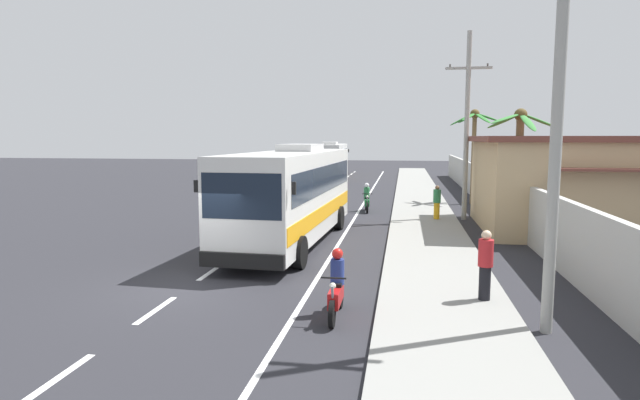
{
  "coord_description": "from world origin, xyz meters",
  "views": [
    {
      "loc": [
        5.77,
        -13.22,
        4.09
      ],
      "look_at": [
        2.62,
        6.42,
        1.7
      ],
      "focal_mm": 29.36,
      "sensor_mm": 36.0,
      "label": 1
    }
  ],
  "objects_px": {
    "utility_pole_mid": "(467,124)",
    "coach_bus_foreground": "(292,192)",
    "coach_bus_far_lane": "(331,158)",
    "utility_pole_nearest": "(558,99)",
    "pedestrian_midwalk": "(485,263)",
    "palm_nearest": "(519,146)",
    "motorcycle_trailing": "(367,200)",
    "roadside_building": "(637,184)",
    "pedestrian_near_kerb": "(437,202)",
    "motorcycle_beside_bus": "(337,289)",
    "palm_second": "(474,133)"
  },
  "relations": [
    {
      "from": "utility_pole_mid",
      "to": "coach_bus_foreground",
      "type": "bearing_deg",
      "value": -136.16
    },
    {
      "from": "coach_bus_far_lane",
      "to": "utility_pole_nearest",
      "type": "relative_size",
      "value": 1.24
    },
    {
      "from": "coach_bus_foreground",
      "to": "pedestrian_midwalk",
      "type": "xyz_separation_m",
      "value": [
        6.25,
        -6.76,
        -0.94
      ]
    },
    {
      "from": "pedestrian_midwalk",
      "to": "palm_nearest",
      "type": "bearing_deg",
      "value": -153.1
    },
    {
      "from": "motorcycle_trailing",
      "to": "utility_pole_mid",
      "type": "height_order",
      "value": "utility_pole_mid"
    },
    {
      "from": "motorcycle_trailing",
      "to": "pedestrian_midwalk",
      "type": "relative_size",
      "value": 1.14
    },
    {
      "from": "pedestrian_midwalk",
      "to": "utility_pole_mid",
      "type": "bearing_deg",
      "value": -142.54
    },
    {
      "from": "utility_pole_mid",
      "to": "roadside_building",
      "type": "distance_m",
      "value": 7.77
    },
    {
      "from": "coach_bus_far_lane",
      "to": "pedestrian_near_kerb",
      "type": "xyz_separation_m",
      "value": [
        9.25,
        -29.44,
        -0.9
      ]
    },
    {
      "from": "utility_pole_nearest",
      "to": "palm_nearest",
      "type": "distance_m",
      "value": 13.4
    },
    {
      "from": "coach_bus_far_lane",
      "to": "palm_nearest",
      "type": "height_order",
      "value": "palm_nearest"
    },
    {
      "from": "motorcycle_beside_bus",
      "to": "coach_bus_far_lane",
      "type": "bearing_deg",
      "value": 98.04
    },
    {
      "from": "coach_bus_far_lane",
      "to": "palm_nearest",
      "type": "relative_size",
      "value": 2.18
    },
    {
      "from": "pedestrian_near_kerb",
      "to": "palm_nearest",
      "type": "relative_size",
      "value": 0.3
    },
    {
      "from": "palm_nearest",
      "to": "palm_second",
      "type": "bearing_deg",
      "value": 95.57
    },
    {
      "from": "coach_bus_far_lane",
      "to": "palm_nearest",
      "type": "distance_m",
      "value": 33.27
    },
    {
      "from": "utility_pole_mid",
      "to": "palm_second",
      "type": "distance_m",
      "value": 6.62
    },
    {
      "from": "coach_bus_far_lane",
      "to": "roadside_building",
      "type": "relative_size",
      "value": 0.86
    },
    {
      "from": "coach_bus_foreground",
      "to": "motorcycle_trailing",
      "type": "relative_size",
      "value": 5.77
    },
    {
      "from": "palm_nearest",
      "to": "roadside_building",
      "type": "bearing_deg",
      "value": -1.83
    },
    {
      "from": "motorcycle_beside_bus",
      "to": "palm_nearest",
      "type": "relative_size",
      "value": 0.37
    },
    {
      "from": "palm_second",
      "to": "roadside_building",
      "type": "height_order",
      "value": "palm_second"
    },
    {
      "from": "utility_pole_mid",
      "to": "pedestrian_near_kerb",
      "type": "bearing_deg",
      "value": -146.61
    },
    {
      "from": "pedestrian_midwalk",
      "to": "roadside_building",
      "type": "bearing_deg",
      "value": -173.18
    },
    {
      "from": "motorcycle_beside_bus",
      "to": "motorcycle_trailing",
      "type": "distance_m",
      "value": 17.22
    },
    {
      "from": "coach_bus_far_lane",
      "to": "pedestrian_midwalk",
      "type": "bearing_deg",
      "value": -77.15
    },
    {
      "from": "pedestrian_midwalk",
      "to": "palm_nearest",
      "type": "relative_size",
      "value": 0.32
    },
    {
      "from": "coach_bus_far_lane",
      "to": "utility_pole_mid",
      "type": "relative_size",
      "value": 1.27
    },
    {
      "from": "coach_bus_far_lane",
      "to": "motorcycle_trailing",
      "type": "xyz_separation_m",
      "value": [
        5.64,
        -26.4,
        -1.25
      ]
    },
    {
      "from": "utility_pole_mid",
      "to": "coach_bus_far_lane",
      "type": "bearing_deg",
      "value": 110.44
    },
    {
      "from": "palm_second",
      "to": "palm_nearest",
      "type": "bearing_deg",
      "value": -84.43
    },
    {
      "from": "utility_pole_mid",
      "to": "pedestrian_midwalk",
      "type": "bearing_deg",
      "value": -94.17
    },
    {
      "from": "coach_bus_far_lane",
      "to": "pedestrian_midwalk",
      "type": "distance_m",
      "value": 43.34
    },
    {
      "from": "motorcycle_trailing",
      "to": "palm_nearest",
      "type": "bearing_deg",
      "value": -31.5
    },
    {
      "from": "utility_pole_nearest",
      "to": "roadside_building",
      "type": "height_order",
      "value": "utility_pole_nearest"
    },
    {
      "from": "coach_bus_far_lane",
      "to": "utility_pole_nearest",
      "type": "xyz_separation_m",
      "value": [
        10.66,
        -43.91,
        2.97
      ]
    },
    {
      "from": "utility_pole_nearest",
      "to": "roadside_building",
      "type": "xyz_separation_m",
      "value": [
        6.88,
        13.04,
        -2.78
      ]
    },
    {
      "from": "motorcycle_beside_bus",
      "to": "roadside_building",
      "type": "bearing_deg",
      "value": 48.23
    },
    {
      "from": "pedestrian_near_kerb",
      "to": "utility_pole_mid",
      "type": "height_order",
      "value": "utility_pole_mid"
    },
    {
      "from": "coach_bus_foreground",
      "to": "utility_pole_mid",
      "type": "relative_size",
      "value": 1.23
    },
    {
      "from": "utility_pole_nearest",
      "to": "palm_nearest",
      "type": "xyz_separation_m",
      "value": [
        2.01,
        13.2,
        -1.15
      ]
    },
    {
      "from": "motorcycle_beside_bus",
      "to": "palm_nearest",
      "type": "distance_m",
      "value": 14.77
    },
    {
      "from": "utility_pole_nearest",
      "to": "roadside_building",
      "type": "relative_size",
      "value": 0.69
    },
    {
      "from": "pedestrian_near_kerb",
      "to": "roadside_building",
      "type": "bearing_deg",
      "value": -8.72
    },
    {
      "from": "motorcycle_beside_bus",
      "to": "utility_pole_nearest",
      "type": "xyz_separation_m",
      "value": [
        4.5,
        -0.29,
        4.22
      ]
    },
    {
      "from": "utility_pole_nearest",
      "to": "roadside_building",
      "type": "distance_m",
      "value": 15.0
    },
    {
      "from": "coach_bus_foreground",
      "to": "palm_nearest",
      "type": "height_order",
      "value": "palm_nearest"
    },
    {
      "from": "motorcycle_trailing",
      "to": "pedestrian_near_kerb",
      "type": "height_order",
      "value": "pedestrian_near_kerb"
    },
    {
      "from": "motorcycle_beside_bus",
      "to": "roadside_building",
      "type": "xyz_separation_m",
      "value": [
        11.38,
        12.74,
        1.45
      ]
    },
    {
      "from": "pedestrian_near_kerb",
      "to": "motorcycle_beside_bus",
      "type": "bearing_deg",
      "value": -101.24
    }
  ]
}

